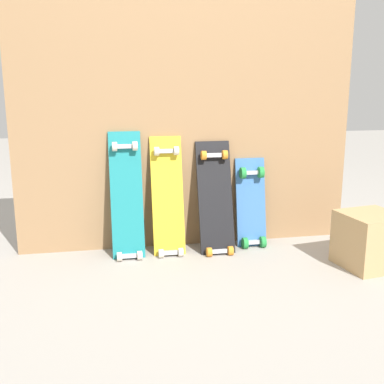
# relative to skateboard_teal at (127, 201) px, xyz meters

# --- Properties ---
(ground_plane) EXTENTS (12.00, 12.00, 0.00)m
(ground_plane) POSITION_rel_skateboard_teal_xyz_m (0.38, 0.06, -0.32)
(ground_plane) COLOR #9E9991
(plywood_wall_panel) EXTENTS (2.05, 0.04, 1.52)m
(plywood_wall_panel) POSITION_rel_skateboard_teal_xyz_m (0.38, 0.13, 0.44)
(plywood_wall_panel) COLOR #99724C
(plywood_wall_panel) RESTS_ON ground
(skateboard_teal) EXTENTS (0.19, 0.24, 0.79)m
(skateboard_teal) POSITION_rel_skateboard_teal_xyz_m (0.00, 0.00, 0.00)
(skateboard_teal) COLOR #197A7F
(skateboard_teal) RESTS_ON ground
(skateboard_yellow) EXTENTS (0.19, 0.23, 0.76)m
(skateboard_yellow) POSITION_rel_skateboard_teal_xyz_m (0.24, 0.00, -0.02)
(skateboard_yellow) COLOR gold
(skateboard_yellow) RESTS_ON ground
(skateboard_black) EXTENTS (0.21, 0.27, 0.72)m
(skateboard_black) POSITION_rel_skateboard_teal_xyz_m (0.53, -0.02, -0.03)
(skateboard_black) COLOR black
(skateboard_black) RESTS_ON ground
(skateboard_blue) EXTENTS (0.18, 0.18, 0.60)m
(skateboard_blue) POSITION_rel_skateboard_teal_xyz_m (0.77, 0.03, -0.08)
(skateboard_blue) COLOR #386BAD
(skateboard_blue) RESTS_ON ground
(wooden_crate) EXTENTS (0.35, 0.35, 0.30)m
(wooden_crate) POSITION_rel_skateboard_teal_xyz_m (1.30, -0.44, -0.17)
(wooden_crate) COLOR tan
(wooden_crate) RESTS_ON ground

